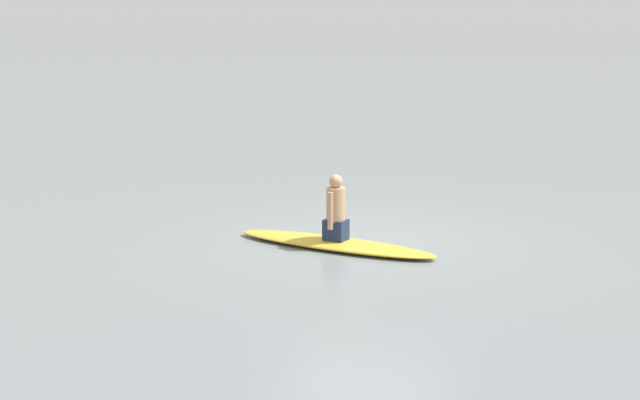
# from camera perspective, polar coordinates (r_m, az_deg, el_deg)

# --- Properties ---
(ground_plane) EXTENTS (400.00, 400.00, 0.00)m
(ground_plane) POSITION_cam_1_polar(r_m,az_deg,el_deg) (16.44, 2.42, -2.17)
(ground_plane) COLOR gray
(surfboard) EXTENTS (0.97, 3.28, 0.12)m
(surfboard) POSITION_cam_1_polar(r_m,az_deg,el_deg) (16.01, 0.84, -2.31)
(surfboard) COLOR gold
(surfboard) RESTS_ON ground
(person_paddler) EXTENTS (0.43, 0.34, 0.98)m
(person_paddler) POSITION_cam_1_polar(r_m,az_deg,el_deg) (15.90, 0.84, -0.55)
(person_paddler) COLOR navy
(person_paddler) RESTS_ON surfboard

